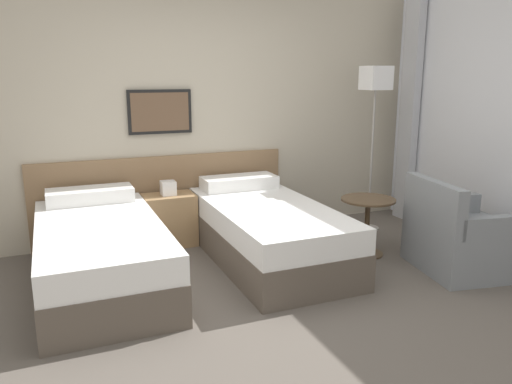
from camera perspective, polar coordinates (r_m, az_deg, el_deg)
ground_plane at (r=3.82m, az=2.36°, el=-13.03°), size 16.00×16.00×0.00m
wall_headboard at (r=5.30m, az=-6.93°, el=8.93°), size 10.00×0.10×2.70m
bed_near_door at (r=4.30m, az=-17.31°, el=-6.65°), size 0.97×1.98×0.66m
bed_near_window at (r=4.65m, az=1.30°, el=-4.51°), size 0.97×1.98×0.66m
nightstand at (r=5.12m, az=-9.86°, el=-3.06°), size 0.51×0.34×0.66m
floor_lamp at (r=5.53m, az=13.47°, el=11.17°), size 0.26×0.26×1.78m
side_table at (r=4.86m, az=12.62°, el=-2.58°), size 0.51×0.51×0.55m
armchair at (r=4.78m, az=22.59°, el=-5.15°), size 0.95×0.95×0.82m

